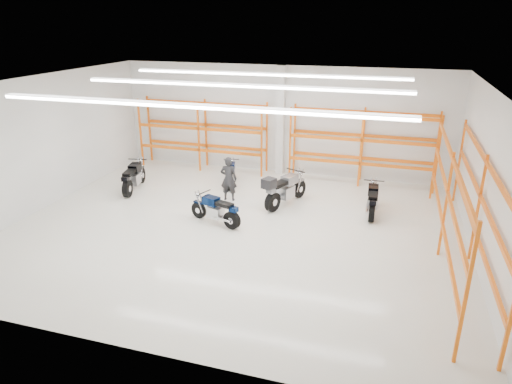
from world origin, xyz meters
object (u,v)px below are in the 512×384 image
(motorcycle_back_a, at_px, (133,178))
(motorcycle_back_c, at_px, (283,190))
(motorcycle_back_b, at_px, (231,175))
(standing_man, at_px, (229,179))
(motorcycle_main, at_px, (217,211))
(structural_column, at_px, (280,121))
(motorcycle_back_d, at_px, (372,201))

(motorcycle_back_a, xyz_separation_m, motorcycle_back_c, (5.88, 0.17, 0.09))
(motorcycle_back_b, height_order, standing_man, standing_man)
(motorcycle_main, height_order, structural_column, structural_column)
(motorcycle_back_d, distance_m, structural_column, 5.62)
(motorcycle_back_c, height_order, standing_man, standing_man)
(motorcycle_back_b, relative_size, motorcycle_back_d, 0.89)
(motorcycle_back_b, distance_m, motorcycle_back_c, 2.92)
(motorcycle_back_a, bearing_deg, motorcycle_back_c, 1.66)
(motorcycle_back_b, bearing_deg, standing_man, -72.52)
(motorcycle_back_b, relative_size, motorcycle_back_c, 0.79)
(motorcycle_back_d, relative_size, standing_man, 1.27)
(motorcycle_back_c, xyz_separation_m, standing_man, (-2.03, -0.02, 0.22))
(motorcycle_back_b, distance_m, motorcycle_back_d, 5.72)
(motorcycle_back_a, xyz_separation_m, structural_column, (4.86, 3.77, 1.74))
(motorcycle_back_c, distance_m, standing_man, 2.04)
(standing_man, bearing_deg, motorcycle_back_c, 172.12)
(motorcycle_back_a, relative_size, standing_man, 1.35)
(motorcycle_main, bearing_deg, structural_column, 83.52)
(motorcycle_main, height_order, motorcycle_back_d, motorcycle_back_d)
(motorcycle_back_a, distance_m, motorcycle_back_c, 5.88)
(motorcycle_back_a, relative_size, motorcycle_back_b, 1.19)
(motorcycle_back_c, bearing_deg, motorcycle_main, -128.44)
(motorcycle_back_b, bearing_deg, motorcycle_back_a, -153.79)
(motorcycle_main, xyz_separation_m, motorcycle_back_b, (-0.83, 3.60, -0.02))
(motorcycle_main, xyz_separation_m, motorcycle_back_a, (-4.21, 1.93, 0.05))
(motorcycle_main, distance_m, motorcycle_back_b, 3.69)
(structural_column, bearing_deg, standing_man, -105.48)
(standing_man, bearing_deg, structural_column, -113.95)
(motorcycle_back_c, bearing_deg, standing_man, -179.40)
(motorcycle_main, height_order, motorcycle_back_a, motorcycle_back_a)
(motorcycle_back_a, xyz_separation_m, standing_man, (3.85, 0.15, 0.31))
(motorcycle_back_a, bearing_deg, motorcycle_main, -24.68)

